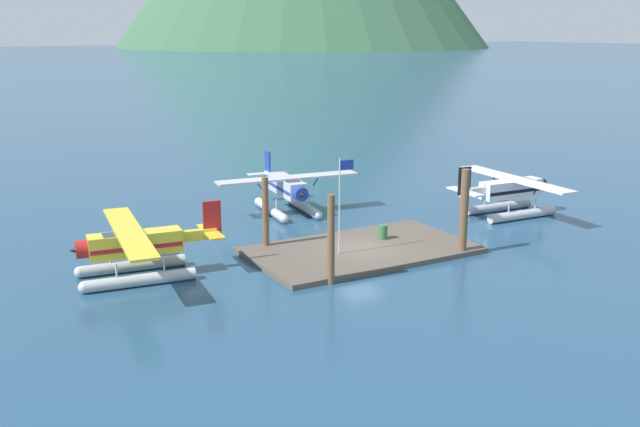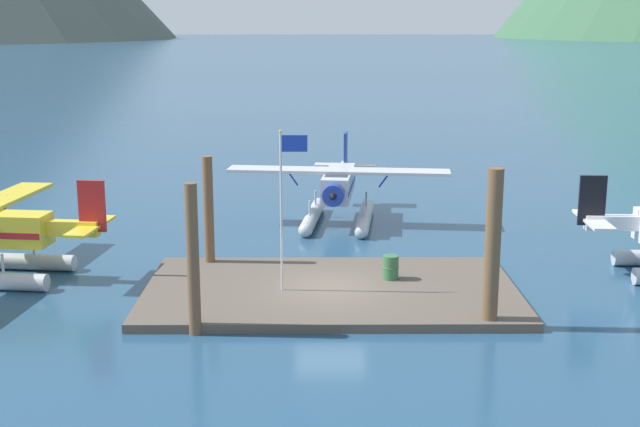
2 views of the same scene
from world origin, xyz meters
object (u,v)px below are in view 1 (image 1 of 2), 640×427
flagpole (342,194)px  seaplane_yellow_port_fwd (135,250)px  seaplane_silver_bow_centre (287,191)px  seaplane_white_stbd_fwd (511,194)px  fuel_drum (383,232)px

flagpole → seaplane_yellow_port_fwd: size_ratio=0.53×
seaplane_silver_bow_centre → seaplane_yellow_port_fwd: bearing=-147.0°
flagpole → seaplane_white_stbd_fwd: size_ratio=0.54×
seaplane_silver_bow_centre → fuel_drum: bearing=-80.6°
seaplane_silver_bow_centre → flagpole: bearing=-101.0°
flagpole → seaplane_white_stbd_fwd: bearing=9.4°
flagpole → fuel_drum: bearing=18.5°
flagpole → seaplane_white_stbd_fwd: flagpole is taller
seaplane_silver_bow_centre → seaplane_white_stbd_fwd: bearing=-32.2°
seaplane_yellow_port_fwd → seaplane_silver_bow_centre: size_ratio=1.00×
seaplane_yellow_port_fwd → seaplane_silver_bow_centre: (13.39, 8.69, 0.00)m
seaplane_yellow_port_fwd → seaplane_white_stbd_fwd: bearing=0.4°
fuel_drum → seaplane_white_stbd_fwd: bearing=6.3°
seaplane_yellow_port_fwd → seaplane_silver_bow_centre: 15.96m
fuel_drum → seaplane_silver_bow_centre: size_ratio=0.08×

